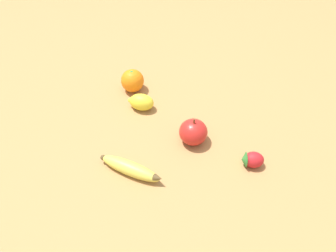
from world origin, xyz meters
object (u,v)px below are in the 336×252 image
strawberry (252,160)px  lemon (141,102)px  orange (132,81)px  banana (131,169)px  apple (193,131)px

strawberry → lemon: (-0.26, -0.26, 0.00)m
strawberry → lemon: size_ratio=0.72×
orange → lemon: 0.10m
banana → apple: 0.20m
banana → apple: apple is taller
banana → apple: size_ratio=1.93×
strawberry → apple: size_ratio=0.78×
strawberry → lemon: 0.37m
orange → strawberry: 0.45m
strawberry → banana: bearing=6.7°
banana → lemon: 0.24m
banana → strawberry: 0.31m
lemon → orange: bearing=-169.5°
banana → lemon: bearing=112.3°
banana → strawberry: size_ratio=2.49×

